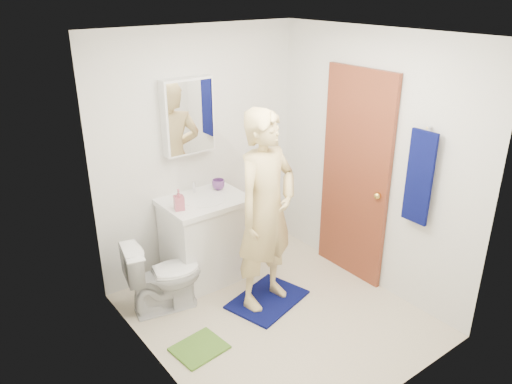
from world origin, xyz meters
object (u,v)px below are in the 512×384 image
Objects in this scene: toothbrush_cup at (218,184)px; man at (266,211)px; toilet at (164,276)px; towel at (419,178)px; vanity_cabinet at (206,241)px; medicine_cabinet at (188,116)px; soap_dispenser at (179,200)px.

man is (-0.03, -0.80, 0.02)m from toothbrush_cup.
toothbrush_cup is at bearing -55.32° from toilet.
towel is at bearing -59.70° from toothbrush_cup.
medicine_cabinet is at bearing 90.00° from vanity_cabinet.
man reaches higher than toilet.
towel is at bearing -51.53° from vanity_cabinet.
toilet is 1.08m from man.
toilet is 0.69m from soap_dispenser.
toilet is at bearing -151.36° from soap_dispenser.
toothbrush_cup is at bearing 120.30° from towel.
towel is (1.18, -1.48, 0.85)m from vanity_cabinet.
towel is 4.14× the size of soap_dispenser.
vanity_cabinet is 0.62m from toilet.
vanity_cabinet is at bearing -57.03° from toilet.
vanity_cabinet is at bearing -90.00° from medicine_cabinet.
man reaches higher than towel.
man reaches higher than vanity_cabinet.
soap_dispenser is (-0.30, -0.29, -0.65)m from medicine_cabinet.
medicine_cabinet is at bearing 124.61° from towel.
soap_dispenser is 1.54× the size of toothbrush_cup.
vanity_cabinet is 1.00× the size of towel.
towel is at bearing -113.62° from toilet.
soap_dispenser is 0.80m from man.
soap_dispenser reaches higher than toilet.
towel is (1.18, -1.71, -0.35)m from medicine_cabinet.
soap_dispenser is at bearing 136.25° from towel.
toothbrush_cup is 0.80m from man.
towel is 1.89m from toothbrush_cup.
toothbrush_cup is at bearing 19.20° from soap_dispenser.
man is at bearing -50.32° from soap_dispenser.
toilet is at bearing -142.39° from medicine_cabinet.
medicine_cabinet is 0.75m from toothbrush_cup.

